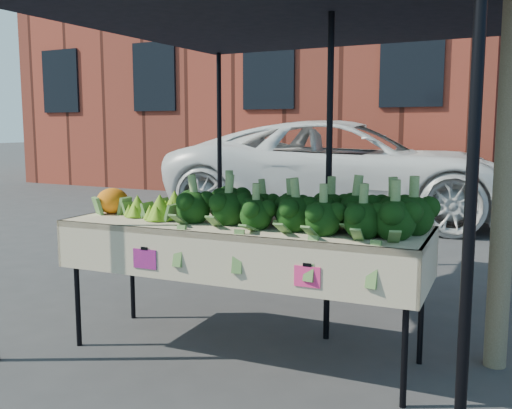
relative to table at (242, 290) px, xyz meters
name	(u,v)px	position (x,y,z in m)	size (l,w,h in m)	color
ground	(219,353)	(-0.15, -0.06, -0.45)	(90.00, 90.00, 0.00)	#2F2F32
table	(242,290)	(0.00, 0.00, 0.00)	(2.44, 0.94, 0.90)	beige
canopy	(288,148)	(0.05, 0.61, 0.92)	(3.16, 3.16, 2.74)	black
broccoli_heap	(299,204)	(0.39, 0.03, 0.60)	(1.63, 0.60, 0.29)	black
romanesco_cluster	(158,201)	(-0.67, -0.01, 0.56)	(0.46, 0.50, 0.23)	#74B527
cauliflower_pair	(112,200)	(-1.05, -0.05, 0.55)	(0.23, 0.23, 0.20)	orange
vehicle	(350,38)	(-1.21, 5.89, 2.49)	(2.71, 1.64, 5.88)	white
building_left	(283,20)	(-5.15, 11.94, 4.05)	(12.00, 8.00, 9.00)	maroon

